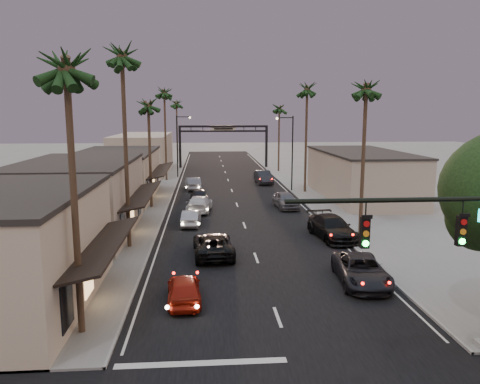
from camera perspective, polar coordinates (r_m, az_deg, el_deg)
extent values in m
plane|color=slate|center=(51.12, -0.61, -0.92)|extent=(200.00, 200.00, 0.00)
cube|color=black|center=(56.03, -0.94, 0.02)|extent=(14.00, 120.00, 0.02)
cube|color=slate|center=(63.15, -9.97, 1.01)|extent=(5.00, 92.00, 0.12)
cube|color=slate|center=(64.13, 7.18, 1.21)|extent=(5.00, 92.00, 0.12)
cube|color=#C3AF95|center=(25.07, -27.18, -6.69)|extent=(8.00, 12.00, 5.50)
cube|color=tan|center=(38.01, -19.11, -0.90)|extent=(8.00, 14.00, 5.50)
cube|color=#C3AF95|center=(53.49, -14.80, 1.95)|extent=(8.00, 16.00, 5.00)
cube|color=tan|center=(76.04, -11.73, 4.62)|extent=(8.00, 20.00, 6.00)
cube|color=tan|center=(53.49, 14.54, 1.96)|extent=(8.00, 18.00, 5.00)
cylinder|color=black|center=(15.89, 20.59, -0.89)|extent=(8.40, 0.16, 0.16)
cube|color=black|center=(15.51, 14.97, -4.82)|extent=(0.28, 0.22, 1.00)
cube|color=black|center=(16.83, 25.34, -4.30)|extent=(0.28, 0.22, 1.00)
sphere|color=black|center=(22.00, 27.26, -2.82)|extent=(2.80, 2.80, 2.80)
cube|color=black|center=(80.47, -7.32, 5.37)|extent=(0.40, 0.40, 7.00)
cube|color=black|center=(81.07, 3.23, 5.46)|extent=(0.40, 0.40, 7.00)
cube|color=black|center=(80.25, -2.04, 8.00)|extent=(15.20, 0.35, 0.35)
cube|color=black|center=(80.28, -2.03, 7.43)|extent=(15.20, 0.30, 0.30)
cube|color=beige|center=(80.25, -2.03, 7.71)|extent=(4.20, 0.12, 1.00)
cylinder|color=black|center=(56.35, 6.40, 4.62)|extent=(0.16, 0.16, 9.00)
cylinder|color=black|center=(55.97, 5.46, 9.02)|extent=(2.00, 0.12, 0.12)
sphere|color=#FFD899|center=(55.82, 4.54, 8.92)|extent=(0.30, 0.30, 0.30)
cylinder|color=black|center=(68.44, -7.67, 5.47)|extent=(0.16, 0.16, 9.00)
cylinder|color=black|center=(68.22, -6.90, 9.09)|extent=(2.00, 0.12, 0.12)
sphere|color=#FFD899|center=(68.19, -6.13, 9.02)|extent=(0.30, 0.30, 0.30)
cylinder|color=#38281C|center=(20.24, -19.51, -1.85)|extent=(0.28, 0.28, 11.00)
sphere|color=black|center=(20.01, -20.52, 15.54)|extent=(3.20, 3.20, 3.20)
cylinder|color=#38281C|center=(32.71, -13.74, 4.37)|extent=(0.28, 0.28, 13.00)
sphere|color=black|center=(32.87, -14.25, 16.79)|extent=(3.20, 3.20, 3.20)
cylinder|color=#38281C|center=(46.66, -10.92, 4.10)|extent=(0.28, 0.28, 10.00)
sphere|color=black|center=(46.48, -11.14, 10.99)|extent=(3.20, 3.20, 3.20)
cylinder|color=#38281C|center=(65.46, -9.08, 6.56)|extent=(0.28, 0.28, 12.00)
sphere|color=black|center=(65.45, -9.23, 12.34)|extent=(3.20, 3.20, 3.20)
cylinder|color=#38281C|center=(36.37, 14.76, 3.24)|extent=(0.28, 0.28, 11.00)
sphere|color=black|center=(36.24, 15.18, 12.87)|extent=(3.20, 3.20, 3.20)
cylinder|color=#38281C|center=(55.54, 8.04, 6.07)|extent=(0.28, 0.28, 12.00)
sphere|color=black|center=(55.54, 8.21, 12.88)|extent=(3.20, 3.20, 3.20)
cylinder|color=#38281C|center=(75.23, 4.76, 6.27)|extent=(0.28, 0.28, 10.00)
sphere|color=black|center=(75.11, 4.82, 10.53)|extent=(3.20, 3.20, 3.20)
cylinder|color=#38281C|center=(88.38, -7.67, 7.03)|extent=(0.28, 0.28, 11.00)
sphere|color=black|center=(88.33, -7.76, 10.98)|extent=(3.20, 3.20, 3.20)
imported|color=maroon|center=(23.91, -6.84, -11.63)|extent=(1.89, 4.18, 1.39)
imported|color=black|center=(31.08, -3.30, -6.42)|extent=(2.78, 5.55, 1.51)
imported|color=#939398|center=(39.47, -5.97, -3.13)|extent=(1.64, 4.11, 1.33)
imported|color=silver|center=(44.82, -4.97, -1.44)|extent=(2.71, 5.50, 1.54)
imported|color=black|center=(50.25, -5.02, -0.35)|extent=(2.08, 4.17, 1.36)
imported|color=#57565C|center=(57.65, -5.75, 1.02)|extent=(2.18, 4.85, 1.55)
imported|color=black|center=(27.02, 14.55, -9.20)|extent=(2.97, 5.65, 1.51)
imported|color=black|center=(35.81, 11.16, -4.28)|extent=(3.12, 6.12, 1.70)
imported|color=#56565C|center=(46.52, 5.57, -1.01)|extent=(2.30, 4.86, 1.60)
imported|color=black|center=(62.64, 2.87, 1.81)|extent=(2.18, 5.32, 1.71)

